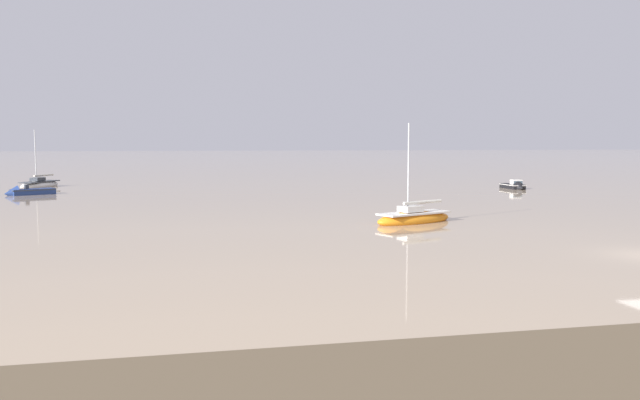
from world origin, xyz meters
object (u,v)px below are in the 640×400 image
sailboat_moored_0 (414,218)px  sailboat_moored_1 (40,185)px  motorboat_moored_4 (515,187)px  motorboat_moored_2 (26,193)px

sailboat_moored_0 → sailboat_moored_1: size_ratio=0.97×
motorboat_moored_4 → motorboat_moored_2: bearing=-91.3°
motorboat_moored_2 → sailboat_moored_1: bearing=-112.1°
motorboat_moored_2 → motorboat_moored_4: bearing=149.7°
sailboat_moored_1 → motorboat_moored_4: bearing=100.1°
sailboat_moored_0 → motorboat_moored_4: size_ratio=1.61×
motorboat_moored_4 → sailboat_moored_1: (-57.01, 15.30, 0.07)m
sailboat_moored_0 → sailboat_moored_1: bearing=-75.1°
motorboat_moored_4 → sailboat_moored_1: 59.03m
motorboat_moored_4 → sailboat_moored_1: sailboat_moored_1 is taller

